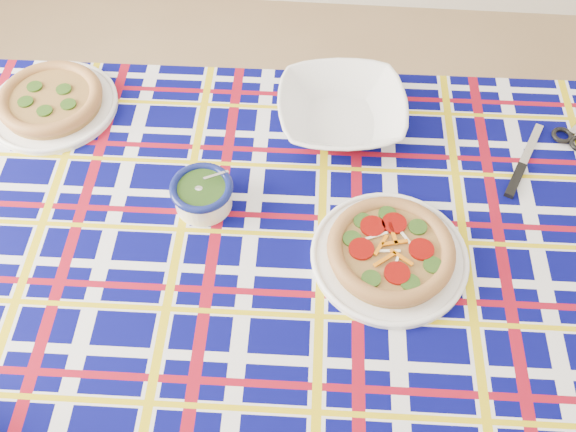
# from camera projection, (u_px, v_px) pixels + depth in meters

# --- Properties ---
(floor) EXTENTS (4.00, 4.00, 0.00)m
(floor) POSITION_uv_depth(u_px,v_px,m) (245.00, 424.00, 1.86)
(floor) COLOR olive
(floor) RESTS_ON ground
(dining_table) EXTENTS (1.70, 1.09, 0.78)m
(dining_table) POSITION_uv_depth(u_px,v_px,m) (285.00, 274.00, 1.33)
(dining_table) COLOR brown
(dining_table) RESTS_ON floor
(tablecloth) EXTENTS (1.73, 1.12, 0.11)m
(tablecloth) POSITION_uv_depth(u_px,v_px,m) (285.00, 268.00, 1.31)
(tablecloth) COLOR #04054E
(tablecloth) RESTS_ON dining_table
(main_focaccia_plate) EXTENTS (0.35, 0.35, 0.06)m
(main_focaccia_plate) POSITION_uv_depth(u_px,v_px,m) (391.00, 250.00, 1.23)
(main_focaccia_plate) COLOR olive
(main_focaccia_plate) RESTS_ON tablecloth
(pesto_bowl) EXTENTS (0.14, 0.14, 0.08)m
(pesto_bowl) POSITION_uv_depth(u_px,v_px,m) (202.00, 193.00, 1.30)
(pesto_bowl) COLOR black
(pesto_bowl) RESTS_ON tablecloth
(serving_bowl) EXTENTS (0.32, 0.32, 0.07)m
(serving_bowl) POSITION_uv_depth(u_px,v_px,m) (342.00, 112.00, 1.44)
(serving_bowl) COLOR white
(serving_bowl) RESTS_ON tablecloth
(second_focaccia_plate) EXTENTS (0.33, 0.33, 0.06)m
(second_focaccia_plate) POSITION_uv_depth(u_px,v_px,m) (51.00, 99.00, 1.48)
(second_focaccia_plate) COLOR olive
(second_focaccia_plate) RESTS_ON tablecloth
(table_knife) EXTENTS (0.12, 0.24, 0.01)m
(table_knife) POSITION_uv_depth(u_px,v_px,m) (530.00, 146.00, 1.42)
(table_knife) COLOR silver
(table_knife) RESTS_ON tablecloth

